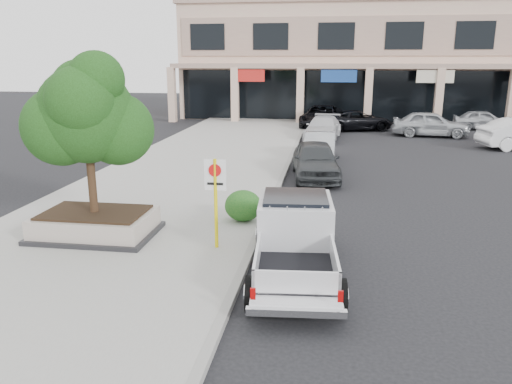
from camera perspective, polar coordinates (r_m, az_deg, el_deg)
ground at (r=12.07m, az=6.27°, el=-8.65°), size 120.00×120.00×0.00m
sidewalk at (r=18.65m, az=-10.03°, el=0.01°), size 8.00×52.00×0.15m
curb at (r=17.81m, az=2.12°, el=-0.48°), size 0.20×52.00×0.15m
strip_mall at (r=45.64m, az=18.77°, el=14.13°), size 40.55×12.43×9.50m
planter at (r=14.29m, az=-17.86°, el=-3.47°), size 3.20×2.20×0.68m
planter_tree at (r=13.76m, az=-18.05°, el=8.39°), size 2.90×2.55×4.00m
no_parking_sign at (r=12.45m, az=-4.64°, el=0.09°), size 0.55×0.09×2.30m
hedge at (r=14.75m, az=-1.47°, el=-1.58°), size 1.10×0.99×0.93m
pickup_truck at (r=11.34m, az=4.51°, el=-5.68°), size 2.37×5.39×1.65m
curb_car_a at (r=20.82m, az=6.82°, el=3.64°), size 2.32×4.67×1.53m
curb_car_b at (r=24.33m, az=7.29°, el=5.08°), size 1.53×4.19×1.37m
curb_car_c at (r=31.28m, az=7.66°, el=7.27°), size 2.45×4.97×1.39m
curb_car_d at (r=36.59m, az=7.54°, el=8.55°), size 3.24×6.01×1.60m
lot_car_a at (r=33.98m, az=19.33°, el=7.37°), size 4.93×2.39×1.62m
lot_car_d at (r=35.62m, az=11.42°, el=8.04°), size 5.49×3.86×1.39m
lot_car_e at (r=38.58m, az=24.55°, el=7.50°), size 4.19×2.03×1.38m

